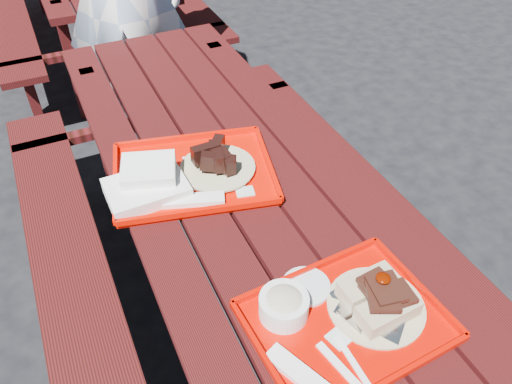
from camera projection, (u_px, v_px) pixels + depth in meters
ground at (241, 315)px, 2.12m from camera, size 60.00×60.00×0.00m
picnic_table_near at (238, 222)px, 1.75m from camera, size 1.41×2.40×0.75m
near_tray at (341, 309)px, 1.21m from camera, size 0.48×0.39×0.14m
far_tray at (191, 173)px, 1.61m from camera, size 0.59×0.50×0.09m
white_cloth at (147, 185)px, 1.54m from camera, size 0.25×0.21×0.10m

